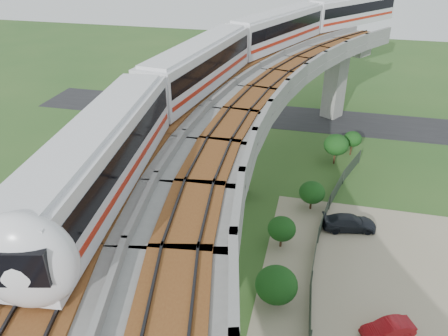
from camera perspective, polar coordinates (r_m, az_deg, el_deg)
The scene contains 13 objects.
ground at distance 32.38m, azimuth -4.26°, elevation -12.87°, with size 160.00×160.00×0.00m, color #2A5321.
dirt_lot at distance 30.60m, azimuth 21.87°, elevation -18.52°, with size 18.00×26.00×0.04m, color gray.
asphalt_road at distance 57.60m, azimuth 4.63°, elevation 6.94°, with size 60.00×8.00×0.03m, color #232326.
viaduct at distance 26.35m, azimuth 3.03°, elevation 0.58°, with size 19.58×73.98×11.40m.
metro_train at distance 39.26m, azimuth 4.99°, elevation 15.26°, with size 19.74×59.33×3.64m.
fence at distance 30.96m, azimuth 13.77°, elevation -14.32°, with size 3.87×38.73×1.50m.
tree_0 at distance 48.25m, azimuth 16.45°, elevation 3.66°, with size 1.91×1.91×2.68m.
tree_1 at distance 45.78m, azimuth 14.44°, elevation 2.96°, with size 2.51×2.51×3.24m.
tree_2 at distance 38.03m, azimuth 11.43°, elevation -3.14°, with size 2.23×2.23×2.65m.
tree_3 at distance 33.35m, azimuth 7.55°, elevation -7.87°, with size 2.13×2.13×2.61m.
tree_4 at distance 28.71m, azimuth 6.86°, elevation -14.91°, with size 2.72×2.72×2.92m.
car_red at distance 29.39m, azimuth 20.63°, elevation -19.09°, with size 1.12×3.22×1.06m, color maroon.
car_dark at distance 36.86m, azimuth 16.06°, elevation -6.87°, with size 1.74×4.29×1.24m, color black.
Camera 1 is at (7.86, -22.82, 21.59)m, focal length 35.00 mm.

